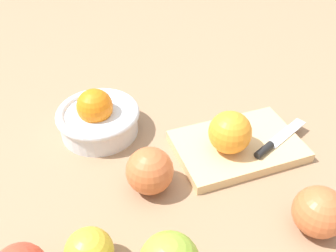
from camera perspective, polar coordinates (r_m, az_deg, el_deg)
name	(u,v)px	position (r m, az deg, el deg)	size (l,w,h in m)	color
ground_plane	(164,166)	(0.69, -0.68, -6.11)	(2.40, 2.40, 0.00)	#997556
bowl	(98,117)	(0.75, -10.70, 1.30)	(0.17, 0.17, 0.10)	silver
cutting_board	(237,146)	(0.73, 10.63, -3.05)	(0.24, 0.16, 0.02)	#DBB77F
orange_on_board	(229,131)	(0.68, 9.41, -0.78)	(0.08, 0.08, 0.08)	orange
knife	(274,142)	(0.73, 15.97, -2.44)	(0.14, 0.10, 0.01)	silver
apple_front_left	(89,252)	(0.55, -12.00, -18.38)	(0.07, 0.07, 0.07)	gold
apple_front_right	(319,212)	(0.62, 22.16, -12.11)	(0.08, 0.08, 0.08)	#CC6638
apple_front_left_4	(150,171)	(0.63, -2.83, -6.89)	(0.08, 0.08, 0.08)	#CC6638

